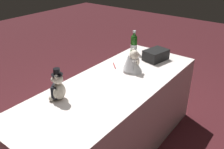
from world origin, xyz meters
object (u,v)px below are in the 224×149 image
Objects in this scene: teddy_bear_groom at (57,88)px; teddy_bear_bride at (132,63)px; signing_pen at (114,66)px; gift_case_black at (156,55)px; champagne_bottle at (134,44)px.

teddy_bear_bride is (-0.81, 0.19, -0.01)m from teddy_bear_groom.
gift_case_black reaches higher than signing_pen.
signing_pen is at bearing -86.32° from teddy_bear_bride.
champagne_bottle reaches higher than signing_pen.
champagne_bottle reaches higher than teddy_bear_bride.
champagne_bottle is 0.94× the size of gift_case_black.
signing_pen is 0.50m from gift_case_black.
teddy_bear_groom is 1.00× the size of champagne_bottle.
teddy_bear_bride is at bearing 31.34° from champagne_bottle.
champagne_bottle is 0.46m from signing_pen.
gift_case_black is at bearing 87.27° from champagne_bottle.
teddy_bear_bride is 2.05× the size of signing_pen.
champagne_bottle is (-1.24, -0.07, 0.01)m from teddy_bear_groom.
gift_case_black is at bearing 173.70° from teddy_bear_bride.
champagne_bottle is (-0.43, -0.26, 0.02)m from teddy_bear_bride.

